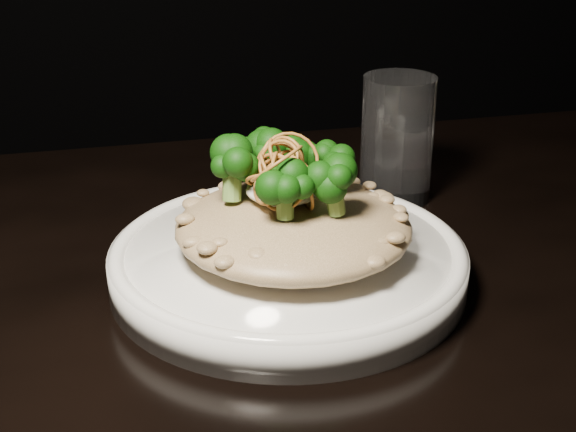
# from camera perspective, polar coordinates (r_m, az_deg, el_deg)

# --- Properties ---
(table) EXTENTS (1.10, 0.80, 0.75)m
(table) POSITION_cam_1_polar(r_m,az_deg,el_deg) (0.65, 4.76, -12.23)
(table) COLOR black
(table) RESTS_ON ground
(plate) EXTENTS (0.27, 0.27, 0.03)m
(plate) POSITION_cam_1_polar(r_m,az_deg,el_deg) (0.62, 0.00, -3.45)
(plate) COLOR white
(plate) RESTS_ON table
(risotto) EXTENTS (0.18, 0.18, 0.04)m
(risotto) POSITION_cam_1_polar(r_m,az_deg,el_deg) (0.60, 0.40, -0.76)
(risotto) COLOR brown
(risotto) RESTS_ON plate
(broccoli) EXTENTS (0.14, 0.14, 0.05)m
(broccoli) POSITION_cam_1_polar(r_m,az_deg,el_deg) (0.59, 0.26, 3.53)
(broccoli) COLOR black
(broccoli) RESTS_ON risotto
(cheese) EXTENTS (0.06, 0.06, 0.02)m
(cheese) POSITION_cam_1_polar(r_m,az_deg,el_deg) (0.60, -0.36, 1.90)
(cheese) COLOR silver
(cheese) RESTS_ON risotto
(shallots) EXTENTS (0.06, 0.06, 0.04)m
(shallots) POSITION_cam_1_polar(r_m,az_deg,el_deg) (0.58, -0.26, 4.00)
(shallots) COLOR brown
(shallots) RESTS_ON cheese
(drinking_glass) EXTENTS (0.09, 0.09, 0.12)m
(drinking_glass) POSITION_cam_1_polar(r_m,az_deg,el_deg) (0.76, 7.75, 5.44)
(drinking_glass) COLOR silver
(drinking_glass) RESTS_ON table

